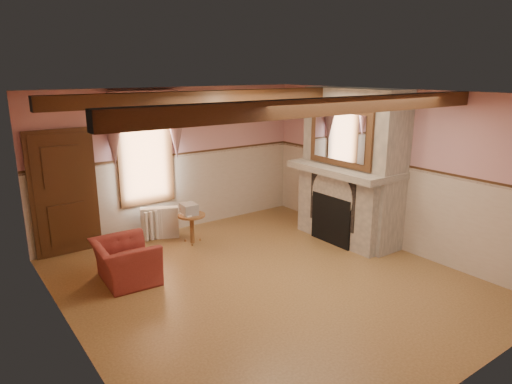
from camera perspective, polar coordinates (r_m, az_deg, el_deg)
floor at (r=7.04m, az=1.37°, el=-11.17°), size 5.50×6.00×0.01m
ceiling at (r=6.33m, az=1.53°, el=12.23°), size 5.50×6.00×0.01m
wall_back at (r=9.05m, az=-10.17°, el=3.91°), size 5.50×0.02×2.80m
wall_front at (r=4.66m, az=24.66°, el=-7.91°), size 5.50×0.02×2.80m
wall_left at (r=5.41m, az=-22.47°, el=-4.56°), size 0.02×6.00×2.80m
wall_right at (r=8.46m, az=16.45°, el=2.75°), size 0.02×6.00×2.80m
wainscot at (r=6.74m, az=1.41°, el=-5.45°), size 5.50×6.00×1.50m
chair_rail at (r=6.52m, az=1.46°, el=0.74°), size 5.50×6.00×0.08m
firebox at (r=8.53m, az=9.69°, el=-3.36°), size 0.20×0.95×0.90m
armchair at (r=7.22m, az=-16.01°, el=-8.35°), size 0.91×1.02×0.63m
side_table at (r=8.52m, az=-8.00°, el=-4.55°), size 0.51×0.51×0.55m
book_stack at (r=8.42m, az=-8.39°, el=-2.12°), size 0.29×0.34×0.20m
radiator at (r=8.86m, az=-11.93°, el=-3.79°), size 0.71×0.45×0.60m
bowl at (r=8.30m, az=12.22°, el=3.25°), size 0.35×0.35×0.08m
mantel_clock at (r=8.99m, az=7.43°, el=4.72°), size 0.14×0.24×0.20m
oil_lamp at (r=8.87m, az=8.15°, el=4.82°), size 0.11×0.11×0.28m
candle_red at (r=8.00m, az=14.72°, el=2.93°), size 0.06×0.06×0.16m
jar_yellow at (r=8.31m, az=12.12°, el=3.40°), size 0.06×0.06×0.12m
fireplace at (r=8.59m, az=11.96°, el=3.22°), size 0.85×2.00×2.80m
mantel at (r=8.46m, az=11.13°, el=2.82°), size 1.05×2.05×0.12m
overmantel_mirror at (r=8.22m, az=10.45°, el=6.82°), size 0.06×1.44×1.04m
door at (r=8.40m, az=-22.84°, el=-0.36°), size 1.10×0.10×2.10m
window at (r=8.74m, az=-13.71°, el=4.99°), size 1.06×0.08×2.02m
window_drapes at (r=8.58m, az=-13.72°, el=8.86°), size 1.30×0.14×1.40m
ceiling_beam_front at (r=5.43m, az=9.38°, el=10.53°), size 5.50×0.18×0.20m
ceiling_beam_back at (r=7.32m, az=-4.31°, el=11.79°), size 5.50×0.18×0.20m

